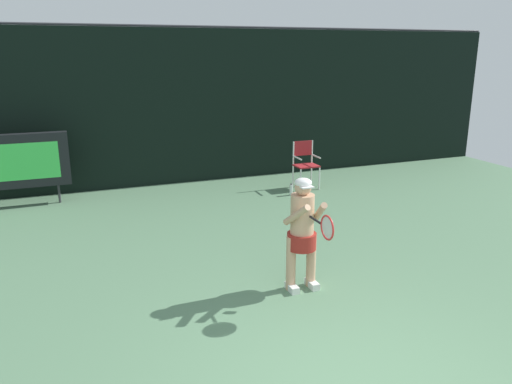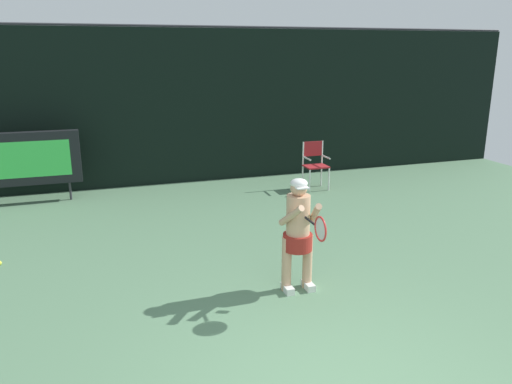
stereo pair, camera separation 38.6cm
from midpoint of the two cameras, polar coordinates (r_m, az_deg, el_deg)
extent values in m
cube|color=black|center=(12.06, -10.83, 9.32)|extent=(18.00, 0.12, 3.60)
cylinder|color=#38383D|center=(12.00, -11.30, 18.03)|extent=(18.00, 0.05, 0.05)
cube|color=black|center=(11.31, -26.92, 3.10)|extent=(2.20, 0.20, 1.10)
cube|color=#3FD852|center=(11.20, -26.97, 2.99)|extent=(1.80, 0.01, 0.75)
cylinder|color=#2D2D33|center=(11.42, -22.36, -0.15)|extent=(0.05, 0.05, 0.40)
cylinder|color=white|center=(11.41, 4.13, 1.33)|extent=(0.04, 0.04, 0.52)
cylinder|color=white|center=(11.62, 6.26, 1.54)|extent=(0.04, 0.04, 0.52)
cylinder|color=white|center=(11.77, 3.29, 1.79)|extent=(0.04, 0.04, 0.52)
cylinder|color=white|center=(11.97, 5.38, 1.99)|extent=(0.04, 0.04, 0.52)
cube|color=maroon|center=(11.63, 4.80, 2.98)|extent=(0.52, 0.44, 0.03)
cylinder|color=white|center=(11.65, 3.33, 4.37)|extent=(0.04, 0.04, 0.56)
cylinder|color=white|center=(11.85, 5.45, 4.52)|extent=(0.04, 0.04, 0.56)
cube|color=maroon|center=(11.73, 4.41, 4.98)|extent=(0.48, 0.02, 0.34)
cylinder|color=white|center=(11.48, 3.74, 3.89)|extent=(0.04, 0.44, 0.04)
cylinder|color=white|center=(11.69, 5.88, 4.05)|extent=(0.04, 0.44, 0.04)
cylinder|color=silver|center=(11.13, 3.01, 0.22)|extent=(0.07, 0.07, 0.24)
cylinder|color=black|center=(11.09, 3.02, 0.88)|extent=(0.03, 0.03, 0.03)
cube|color=white|center=(6.83, 2.47, -10.83)|extent=(0.11, 0.26, 0.09)
cube|color=white|center=(6.95, 4.78, -10.40)|extent=(0.11, 0.26, 0.09)
cylinder|color=tan|center=(6.73, 2.33, -8.13)|extent=(0.13, 0.13, 0.75)
cylinder|color=tan|center=(6.85, 4.66, -7.74)|extent=(0.13, 0.13, 0.75)
cylinder|color=maroon|center=(6.67, 3.55, -5.58)|extent=(0.39, 0.39, 0.22)
cylinder|color=tan|center=(6.55, 3.60, -2.67)|extent=(0.31, 0.31, 0.56)
sphere|color=tan|center=(6.44, 3.66, 0.53)|extent=(0.22, 0.22, 0.22)
ellipsoid|color=white|center=(6.43, 3.67, 1.05)|extent=(0.22, 0.22, 0.12)
cube|color=white|center=(6.35, 4.04, 0.55)|extent=(0.17, 0.12, 0.02)
cylinder|color=tan|center=(6.32, 2.88, -2.65)|extent=(0.20, 0.47, 0.38)
cylinder|color=tan|center=(6.45, 5.56, -2.30)|extent=(0.20, 0.47, 0.38)
cylinder|color=white|center=(6.40, 6.18, -3.48)|extent=(0.13, 0.13, 0.12)
cylinder|color=black|center=(6.29, 5.01, -3.20)|extent=(0.03, 0.28, 0.03)
torus|color=red|center=(6.04, 6.28, -4.07)|extent=(0.02, 0.31, 0.31)
ellipsoid|color=silver|center=(6.04, 6.28, -4.07)|extent=(0.01, 0.26, 0.26)
camera|label=1|loc=(0.19, -92.14, -0.61)|focal=35.22mm
camera|label=2|loc=(0.19, 87.86, 0.61)|focal=35.22mm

